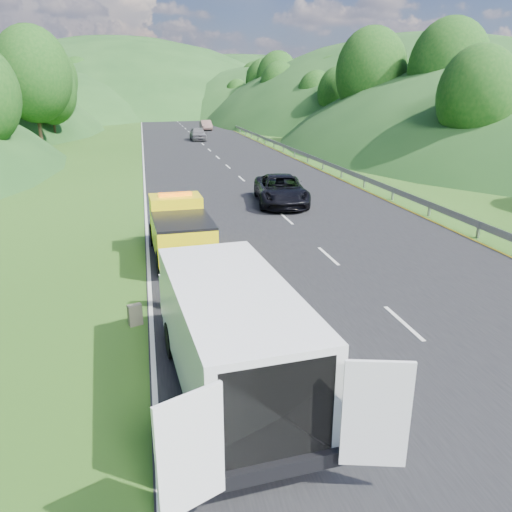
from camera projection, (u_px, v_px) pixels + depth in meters
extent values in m
plane|color=#38661E|center=(281.00, 304.00, 15.20)|extent=(320.00, 320.00, 0.00)
cube|color=black|center=(209.00, 150.00, 52.82)|extent=(14.00, 200.00, 0.02)
cube|color=gray|center=(252.00, 138.00, 65.88)|extent=(0.06, 140.00, 1.52)
cylinder|color=black|center=(154.00, 235.00, 20.74)|extent=(0.37, 0.94, 0.93)
cylinder|color=black|center=(196.00, 232.00, 21.18)|extent=(0.37, 0.94, 0.93)
cylinder|color=black|center=(162.00, 264.00, 17.35)|extent=(0.37, 0.94, 0.93)
cylinder|color=black|center=(212.00, 259.00, 17.78)|extent=(0.37, 0.94, 0.93)
cube|color=yellow|center=(176.00, 217.00, 19.96)|extent=(2.06, 1.57, 1.76)
cube|color=yellow|center=(183.00, 237.00, 18.12)|extent=(2.18, 3.25, 1.21)
cube|color=black|center=(182.00, 220.00, 17.91)|extent=(2.18, 3.25, 0.09)
cube|color=black|center=(174.00, 223.00, 21.14)|extent=(1.91, 1.20, 0.65)
cube|color=black|center=(173.00, 224.00, 21.71)|extent=(1.96, 0.27, 0.46)
cube|color=yellow|center=(172.00, 207.00, 21.24)|extent=(1.89, 0.81, 1.02)
cube|color=orange|center=(175.00, 194.00, 19.66)|extent=(1.31, 0.29, 0.15)
cube|color=black|center=(174.00, 206.00, 20.45)|extent=(1.77, 0.15, 0.84)
cylinder|color=black|center=(173.00, 340.00, 12.14)|extent=(0.40, 0.91, 0.88)
cylinder|color=black|center=(252.00, 329.00, 12.69)|extent=(0.40, 0.91, 0.88)
cylinder|color=black|center=(203.00, 438.00, 8.74)|extent=(0.40, 0.91, 0.88)
cylinder|color=black|center=(308.00, 417.00, 9.28)|extent=(0.40, 0.91, 0.88)
cube|color=white|center=(232.00, 332.00, 10.28)|extent=(2.70, 5.90, 2.04)
cube|color=white|center=(204.00, 296.00, 13.17)|extent=(2.28, 1.16, 1.10)
cube|color=black|center=(205.00, 267.00, 12.69)|extent=(2.07, 0.53, 0.92)
cube|color=black|center=(277.00, 412.00, 7.72)|extent=(1.88, 0.25, 1.77)
cube|color=white|center=(191.00, 452.00, 6.88)|extent=(0.98, 0.49, 1.88)
cube|color=white|center=(376.00, 415.00, 7.67)|extent=(1.03, 0.35, 1.88)
cube|color=black|center=(279.00, 469.00, 7.94)|extent=(2.22, 0.33, 0.28)
imported|color=silver|center=(180.00, 310.00, 14.81)|extent=(0.69, 0.79, 1.82)
imported|color=tan|center=(204.00, 309.00, 14.90)|extent=(0.60, 0.58, 0.97)
imported|color=black|center=(309.00, 409.00, 10.24)|extent=(1.28, 0.76, 1.94)
cube|color=#575541|center=(135.00, 315.00, 13.80)|extent=(0.42, 0.32, 0.60)
cylinder|color=black|center=(256.00, 419.00, 9.95)|extent=(0.64, 0.64, 0.20)
imported|color=black|center=(281.00, 204.00, 28.30)|extent=(3.42, 6.09, 1.61)
imported|color=#57565C|center=(198.00, 140.00, 62.78)|extent=(1.88, 4.68, 1.59)
imported|color=brown|center=(206.00, 130.00, 77.88)|extent=(1.58, 4.53, 1.49)
imported|color=#AD5657|center=(175.00, 119.00, 105.22)|extent=(1.94, 4.76, 1.38)
imported|color=#8E545E|center=(174.00, 115.00, 120.72)|extent=(1.88, 4.68, 1.59)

